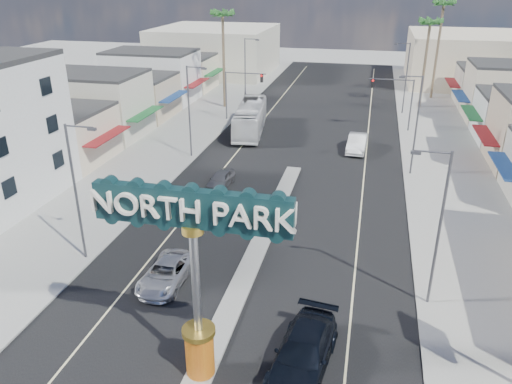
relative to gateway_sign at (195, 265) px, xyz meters
The scene contains 25 objects.
ground 28.64m from the gateway_sign, 90.00° to the left, with size 160.00×160.00×0.00m, color gray.
road 28.64m from the gateway_sign, 90.00° to the left, with size 20.00×120.00×0.01m, color black.
median_island 13.37m from the gateway_sign, 90.00° to the left, with size 1.30×30.00×0.16m, color gray.
sidewalk_left 31.87m from the gateway_sign, 116.55° to the left, with size 8.00×120.00×0.12m, color gray.
sidewalk_right 31.87m from the gateway_sign, 63.45° to the left, with size 8.00×120.00×0.12m, color gray.
storefront_row_left 47.62m from the gateway_sign, 120.33° to the left, with size 12.00×42.00×6.00m, color beige.
backdrop_far_left 76.29m from the gateway_sign, 106.77° to the left, with size 20.00×20.00×8.00m, color #B7B29E.
backdrop_far_right 76.29m from the gateway_sign, 73.23° to the left, with size 20.00×20.00×8.00m, color beige.
gateway_sign is the anchor object (origin of this frame).
traffic_signal_left 43.04m from the gateway_sign, 102.33° to the left, with size 5.09×0.45×6.00m.
traffic_signal_right 43.04m from the gateway_sign, 77.67° to the left, with size 5.09×0.45×6.00m.
streetlight_l_near 13.19m from the gateway_sign, 142.45° to the left, with size 2.03×0.22×9.00m.
streetlight_l_mid 29.91m from the gateway_sign, 110.42° to the left, with size 2.03×0.22×9.00m.
streetlight_l_far 51.10m from the gateway_sign, 101.78° to the left, with size 2.03×0.22×9.00m.
streetlight_r_near 13.19m from the gateway_sign, 37.55° to the left, with size 2.03×0.22×9.00m.
streetlight_r_mid 29.91m from the gateway_sign, 69.58° to the left, with size 2.03×0.22×9.00m.
streetlight_r_far 51.10m from the gateway_sign, 78.22° to the left, with size 2.03×0.22×9.00m.
palm_left_far 50.06m from the gateway_sign, 105.15° to the left, with size 2.60×2.60×13.10m.
palm_right_mid 55.76m from the gateway_sign, 76.47° to the left, with size 2.60×2.60×12.10m.
palm_right_far 62.20m from the gateway_sign, 75.97° to the left, with size 2.60×2.60×14.10m.
suv_left 9.47m from the gateway_sign, 123.62° to the left, with size 2.31×5.02×1.39m, color silver.
suv_right 6.95m from the gateway_sign, 18.70° to the left, with size 2.44×6.00×1.74m, color black.
car_parked_left 22.66m from the gateway_sign, 104.45° to the left, with size 1.62×4.04×1.38m, color #5B5B60.
car_parked_right 34.42m from the gateway_sign, 80.70° to the left, with size 1.81×5.20×1.71m, color silver.
city_bus 38.47m from the gateway_sign, 100.33° to the left, with size 2.81×12.00×3.34m, color silver.
Camera 1 is at (6.49, -14.63, 17.01)m, focal length 35.00 mm.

